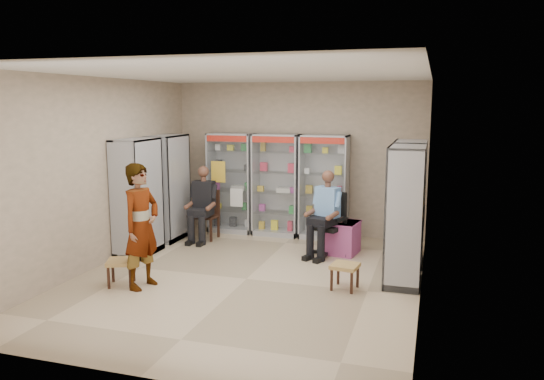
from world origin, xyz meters
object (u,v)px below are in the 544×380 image
(cabinet_left_near, at_px, (137,197))
(woven_stool_a, at_px, (345,277))
(woven_stool_b, at_px, (121,272))
(cabinet_back_left, at_px, (232,183))
(cabinet_back_mid, at_px, (277,185))
(pink_trunk, at_px, (340,237))
(office_chair, at_px, (328,224))
(standing_man, at_px, (141,226))
(wooden_chair, at_px, (206,215))
(cabinet_right_far, at_px, (408,202))
(cabinet_right_near, at_px, (405,216))
(cabinet_back_right, at_px, (324,187))
(seated_shopkeeper, at_px, (328,216))
(cabinet_left_far, at_px, (168,188))

(cabinet_left_near, distance_m, woven_stool_a, 3.85)
(woven_stool_b, bearing_deg, cabinet_back_left, 84.56)
(cabinet_back_mid, distance_m, pink_trunk, 1.87)
(cabinet_left_near, distance_m, woven_stool_b, 1.79)
(cabinet_back_mid, height_order, office_chair, cabinet_back_mid)
(woven_stool_b, distance_m, standing_man, 0.78)
(office_chair, xyz_separation_m, pink_trunk, (0.18, 0.15, -0.26))
(wooden_chair, bearing_deg, cabinet_left_near, -117.61)
(pink_trunk, bearing_deg, wooden_chair, 175.33)
(cabinet_back_left, relative_size, cabinet_right_far, 1.00)
(cabinet_right_far, bearing_deg, cabinet_back_left, 72.25)
(cabinet_right_near, height_order, standing_man, cabinet_right_near)
(wooden_chair, bearing_deg, cabinet_right_near, -21.64)
(cabinet_back_mid, bearing_deg, pink_trunk, -33.22)
(cabinet_back_right, height_order, seated_shopkeeper, cabinet_back_right)
(cabinet_right_far, xyz_separation_m, standing_man, (-3.52, -2.35, -0.11))
(pink_trunk, bearing_deg, cabinet_right_far, -9.21)
(cabinet_left_far, height_order, pink_trunk, cabinet_left_far)
(cabinet_back_left, relative_size, woven_stool_a, 5.52)
(cabinet_back_mid, height_order, cabinet_left_far, same)
(woven_stool_b, bearing_deg, wooden_chair, 88.27)
(wooden_chair, bearing_deg, pink_trunk, -4.67)
(cabinet_back_left, distance_m, cabinet_right_near, 4.18)
(wooden_chair, relative_size, woven_stool_a, 2.59)
(seated_shopkeeper, bearing_deg, office_chair, 111.23)
(cabinet_back_left, height_order, wooden_chair, cabinet_back_left)
(seated_shopkeeper, distance_m, woven_stool_b, 3.51)
(cabinet_left_far, height_order, woven_stool_a, cabinet_left_far)
(cabinet_back_right, xyz_separation_m, wooden_chair, (-2.15, -0.73, -0.53))
(cabinet_back_left, distance_m, standing_man, 3.48)
(cabinet_left_far, bearing_deg, woven_stool_a, 64.12)
(cabinet_right_near, bearing_deg, woven_stool_b, 108.30)
(cabinet_back_right, bearing_deg, seated_shopkeeper, -74.83)
(cabinet_right_near, bearing_deg, cabinet_left_far, 73.75)
(cabinet_left_far, bearing_deg, wooden_chair, 106.39)
(woven_stool_a, bearing_deg, woven_stool_b, -165.84)
(seated_shopkeeper, bearing_deg, cabinet_back_mid, 159.04)
(cabinet_right_far, bearing_deg, cabinet_left_far, 87.43)
(office_chair, bearing_deg, cabinet_back_mid, 160.31)
(wooden_chair, distance_m, office_chair, 2.49)
(standing_man, bearing_deg, woven_stool_b, 105.42)
(cabinet_back_left, xyz_separation_m, woven_stool_a, (2.77, -2.72, -0.82))
(cabinet_back_left, distance_m, cabinet_left_far, 1.32)
(woven_stool_b, height_order, standing_man, standing_man)
(cabinet_back_left, bearing_deg, seated_shopkeeper, -27.32)
(wooden_chair, bearing_deg, cabinet_right_far, -6.04)
(cabinet_back_left, distance_m, woven_stool_b, 3.62)
(cabinet_right_near, height_order, cabinet_left_near, same)
(cabinet_back_right, bearing_deg, cabinet_right_near, -53.84)
(cabinet_back_mid, bearing_deg, cabinet_left_far, -153.68)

